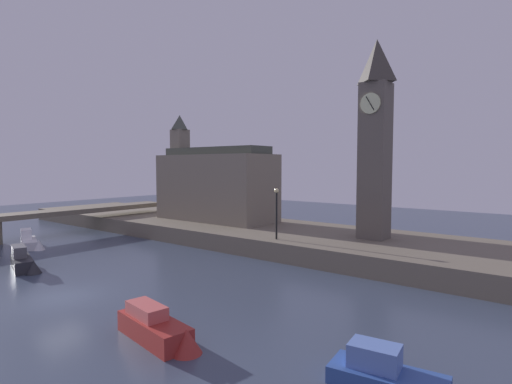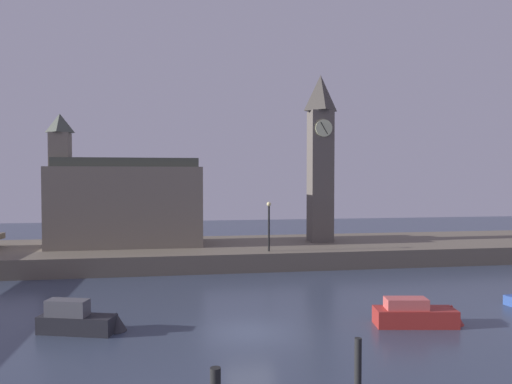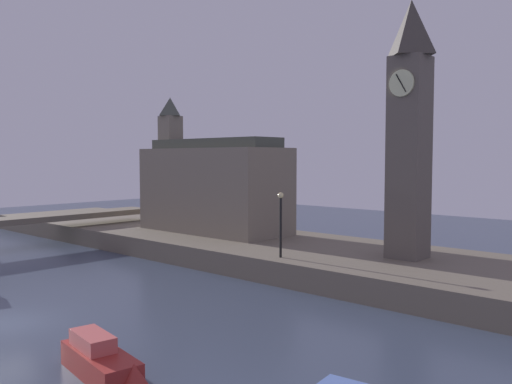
{
  "view_description": "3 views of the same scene",
  "coord_description": "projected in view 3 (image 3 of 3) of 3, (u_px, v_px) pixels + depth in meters",
  "views": [
    {
      "loc": [
        22.12,
        -10.61,
        7.35
      ],
      "look_at": [
        2.0,
        14.96,
        5.21
      ],
      "focal_mm": 28.32,
      "sensor_mm": 36.0,
      "label": 1
    },
    {
      "loc": [
        -3.17,
        -22.33,
        7.55
      ],
      "look_at": [
        2.69,
        15.14,
        6.38
      ],
      "focal_mm": 32.86,
      "sensor_mm": 36.0,
      "label": 2
    },
    {
      "loc": [
        24.98,
        -10.23,
        7.66
      ],
      "look_at": [
        1.41,
        15.66,
        5.46
      ],
      "focal_mm": 37.79,
      "sensor_mm": 36.0,
      "label": 3
    }
  ],
  "objects": [
    {
      "name": "ground_plane",
      "position": [
        5.0,
        324.0,
        24.81
      ],
      "size": [
        120.0,
        120.0,
        0.0
      ],
      "primitive_type": "plane",
      "color": "#384256"
    },
    {
      "name": "far_embankment",
      "position": [
        282.0,
        252.0,
        39.53
      ],
      "size": [
        70.0,
        12.0,
        1.5
      ],
      "primitive_type": "cube",
      "color": "#6B6051",
      "rests_on": "ground"
    },
    {
      "name": "clock_tower",
      "position": [
        409.0,
        126.0,
        32.82
      ],
      "size": [
        2.3,
        2.35,
        15.7
      ],
      "color": "#5B544C",
      "rests_on": "far_embankment"
    },
    {
      "name": "parliament_hall",
      "position": [
        212.0,
        186.0,
        45.42
      ],
      "size": [
        13.19,
        5.67,
        11.63
      ],
      "color": "slate",
      "rests_on": "far_embankment"
    },
    {
      "name": "streetlamp",
      "position": [
        281.0,
        217.0,
        33.32
      ],
      "size": [
        0.36,
        0.36,
        4.06
      ],
      "color": "black",
      "rests_on": "far_embankment"
    },
    {
      "name": "boat_dinghy_red",
      "position": [
        106.0,
        363.0,
        18.67
      ],
      "size": [
        4.84,
        1.99,
        1.46
      ],
      "color": "maroon",
      "rests_on": "ground"
    }
  ]
}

